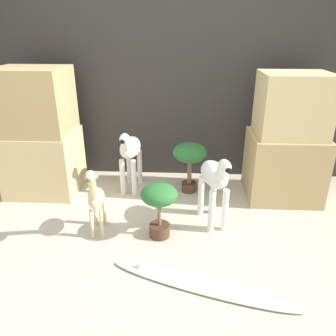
{
  "coord_description": "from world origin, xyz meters",
  "views": [
    {
      "loc": [
        0.24,
        -2.08,
        1.63
      ],
      "look_at": [
        0.08,
        0.81,
        0.39
      ],
      "focal_mm": 35.0,
      "sensor_mm": 36.0,
      "label": 1
    }
  ],
  "objects_px": {
    "zebra_right": "(215,179)",
    "potted_palm_front": "(190,156)",
    "zebra_left": "(130,151)",
    "giraffe_figurine": "(96,197)",
    "potted_palm_back": "(159,201)",
    "surfboard": "(201,284)"
  },
  "relations": [
    {
      "from": "zebra_right",
      "to": "potted_palm_back",
      "type": "distance_m",
      "value": 0.52
    },
    {
      "from": "giraffe_figurine",
      "to": "surfboard",
      "type": "xyz_separation_m",
      "value": [
        0.85,
        -0.59,
        -0.33
      ]
    },
    {
      "from": "potted_palm_front",
      "to": "potted_palm_back",
      "type": "height_order",
      "value": "potted_palm_front"
    },
    {
      "from": "potted_palm_front",
      "to": "potted_palm_back",
      "type": "xyz_separation_m",
      "value": [
        -0.25,
        -0.84,
        -0.07
      ]
    },
    {
      "from": "potted_palm_back",
      "to": "surfboard",
      "type": "height_order",
      "value": "potted_palm_back"
    },
    {
      "from": "zebra_right",
      "to": "potted_palm_front",
      "type": "height_order",
      "value": "zebra_right"
    },
    {
      "from": "zebra_left",
      "to": "potted_palm_back",
      "type": "distance_m",
      "value": 0.94
    },
    {
      "from": "giraffe_figurine",
      "to": "potted_palm_back",
      "type": "height_order",
      "value": "giraffe_figurine"
    },
    {
      "from": "giraffe_figurine",
      "to": "potted_palm_front",
      "type": "distance_m",
      "value": 1.14
    },
    {
      "from": "zebra_right",
      "to": "surfboard",
      "type": "bearing_deg",
      "value": -99.33
    },
    {
      "from": "zebra_right",
      "to": "potted_palm_front",
      "type": "xyz_separation_m",
      "value": [
        -0.21,
        0.62,
        -0.03
      ]
    },
    {
      "from": "zebra_right",
      "to": "zebra_left",
      "type": "relative_size",
      "value": 1.0
    },
    {
      "from": "surfboard",
      "to": "potted_palm_back",
      "type": "bearing_deg",
      "value": 119.77
    },
    {
      "from": "zebra_right",
      "to": "potted_palm_front",
      "type": "relative_size",
      "value": 1.28
    },
    {
      "from": "zebra_left",
      "to": "giraffe_figurine",
      "type": "xyz_separation_m",
      "value": [
        -0.15,
        -0.84,
        -0.09
      ]
    },
    {
      "from": "zebra_left",
      "to": "surfboard",
      "type": "height_order",
      "value": "zebra_left"
    },
    {
      "from": "potted_palm_back",
      "to": "zebra_left",
      "type": "bearing_deg",
      "value": 113.64
    },
    {
      "from": "giraffe_figurine",
      "to": "potted_palm_back",
      "type": "bearing_deg",
      "value": -1.18
    },
    {
      "from": "zebra_right",
      "to": "zebra_left",
      "type": "height_order",
      "value": "same"
    },
    {
      "from": "zebra_right",
      "to": "zebra_left",
      "type": "xyz_separation_m",
      "value": [
        -0.83,
        0.63,
        0.0
      ]
    },
    {
      "from": "zebra_left",
      "to": "zebra_right",
      "type": "bearing_deg",
      "value": -37.18
    },
    {
      "from": "zebra_left",
      "to": "giraffe_figurine",
      "type": "distance_m",
      "value": 0.86
    }
  ]
}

